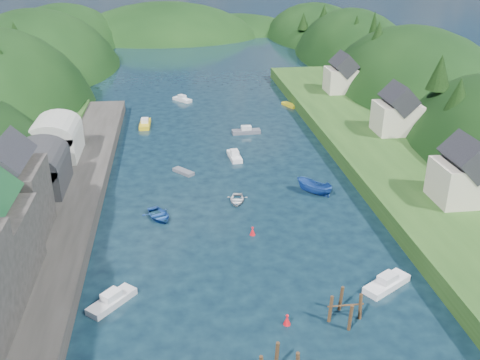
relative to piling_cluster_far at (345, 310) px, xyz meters
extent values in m
plane|color=black|center=(-6.73, 45.72, -1.10)|extent=(600.00, 600.00, 0.00)
ellipsoid|color=black|center=(-51.73, 113.72, -9.53)|extent=(44.00, 75.56, 48.19)
ellipsoid|color=black|center=(-51.73, 155.72, -7.92)|extent=(44.00, 75.56, 39.00)
ellipsoid|color=black|center=(38.27, 70.72, -9.50)|extent=(36.00, 75.56, 48.00)
ellipsoid|color=black|center=(38.27, 113.72, -8.88)|extent=(36.00, 75.56, 44.49)
ellipsoid|color=black|center=(38.27, 155.72, -7.40)|extent=(36.00, 75.56, 36.00)
ellipsoid|color=black|center=(-16.73, 165.72, -11.10)|extent=(80.00, 60.00, 44.00)
ellipsoid|color=black|center=(11.27, 175.72, -13.10)|extent=(70.00, 56.00, 36.00)
cone|color=black|center=(-47.24, 71.37, 12.11)|extent=(4.34, 4.34, 7.21)
cone|color=black|center=(-45.57, 79.96, 7.27)|extent=(5.28, 5.28, 5.06)
cone|color=black|center=(-49.56, 90.73, 11.20)|extent=(4.77, 4.77, 6.51)
cone|color=black|center=(-43.99, 96.54, 7.43)|extent=(4.07, 4.07, 5.07)
cone|color=black|center=(-48.66, 113.74, 8.78)|extent=(4.56, 4.56, 8.34)
cone|color=black|center=(-50.88, 120.81, 6.65)|extent=(4.75, 4.75, 4.83)
cone|color=black|center=(-44.31, 133.71, 7.44)|extent=(4.27, 4.27, 6.35)
cone|color=black|center=(27.91, 35.34, 8.96)|extent=(5.29, 5.29, 6.86)
cone|color=black|center=(28.83, 43.83, 11.31)|extent=(4.07, 4.07, 5.84)
cone|color=black|center=(33.34, 56.48, 7.17)|extent=(3.40, 3.40, 6.00)
cone|color=black|center=(33.57, 69.12, 9.87)|extent=(4.94, 4.94, 7.87)
cone|color=black|center=(30.23, 75.83, 11.57)|extent=(5.25, 5.25, 7.23)
cone|color=black|center=(33.88, 88.73, 11.60)|extent=(3.36, 3.36, 8.47)
cone|color=black|center=(33.95, 101.38, 9.66)|extent=(4.57, 4.57, 7.20)
cone|color=black|center=(34.07, 113.12, 8.32)|extent=(3.59, 3.59, 6.95)
cone|color=black|center=(31.76, 125.37, 10.51)|extent=(4.14, 4.14, 6.03)
cone|color=black|center=(28.10, 136.00, 7.25)|extent=(3.83, 3.83, 5.40)
cube|color=#2D2B28|center=(-30.73, 15.72, -0.10)|extent=(12.00, 110.00, 2.00)
cube|color=#2D2B28|center=(-32.73, 16.72, 4.90)|extent=(7.00, 8.00, 8.00)
cube|color=black|center=(-32.73, 16.72, 9.74)|extent=(5.15, 8.32, 5.15)
cube|color=#2D2D30|center=(-32.73, 28.72, 2.90)|extent=(7.00, 9.00, 4.00)
cylinder|color=#2D2D30|center=(-32.73, 28.72, 4.90)|extent=(7.00, 9.00, 7.00)
cube|color=#B2B2A8|center=(-32.73, 40.72, 2.90)|extent=(7.00, 9.00, 4.00)
cylinder|color=#B2B2A8|center=(-32.73, 40.72, 4.90)|extent=(7.00, 9.00, 7.00)
cube|color=#234719|center=(18.27, 35.72, 0.10)|extent=(16.00, 120.00, 2.40)
cube|color=beige|center=(20.27, 17.72, 3.80)|extent=(7.00, 6.00, 5.00)
cube|color=black|center=(20.27, 17.72, 7.14)|extent=(5.15, 6.24, 5.15)
cube|color=beige|center=(22.27, 43.72, 3.80)|extent=(7.00, 6.00, 5.00)
cube|color=black|center=(22.27, 43.72, 7.14)|extent=(5.15, 6.24, 5.15)
cube|color=beige|center=(21.27, 70.72, 3.80)|extent=(7.00, 6.00, 5.00)
cube|color=black|center=(21.27, 70.72, 7.14)|extent=(5.15, 6.24, 5.15)
cylinder|color=#382314|center=(-7.41, -5.28, -0.02)|extent=(0.32, 0.32, 3.35)
cylinder|color=#382314|center=(1.42, 0.00, -0.03)|extent=(0.32, 0.32, 3.32)
cylinder|color=#382314|center=(0.00, 1.42, -0.03)|extent=(0.32, 0.32, 3.32)
cylinder|color=#382314|center=(-1.42, 0.00, -0.03)|extent=(0.32, 0.32, 3.32)
cylinder|color=#382314|center=(0.00, -1.42, -0.03)|extent=(0.32, 0.32, 3.32)
cylinder|color=#382314|center=(0.00, 0.00, 0.54)|extent=(3.41, 0.16, 0.16)
cone|color=red|center=(-5.41, 0.03, -0.65)|extent=(0.70, 0.70, 0.90)
sphere|color=red|center=(-5.41, 0.03, -0.15)|extent=(0.30, 0.30, 0.30)
cone|color=red|center=(-6.14, 16.52, -0.65)|extent=(0.70, 0.70, 0.90)
sphere|color=red|center=(-6.14, 16.52, -0.15)|extent=(0.30, 0.30, 0.30)
cube|color=silver|center=(-21.53, 5.04, -0.77)|extent=(4.71, 5.03, 0.73)
cube|color=silver|center=(-21.53, 5.04, -0.02)|extent=(2.10, 2.16, 0.70)
cube|color=silver|center=(-12.86, 76.07, -0.80)|extent=(4.23, 4.63, 0.66)
cube|color=silver|center=(-12.86, 76.07, -0.08)|extent=(1.90, 1.97, 0.70)
imported|color=navy|center=(-17.24, 22.25, -0.75)|extent=(5.06, 5.78, 1.00)
cube|color=white|center=(-5.41, 41.15, -0.79)|extent=(2.07, 5.03, 0.69)
cube|color=silver|center=(-5.41, 41.15, -0.06)|extent=(1.29, 1.81, 0.70)
cube|color=white|center=(5.76, 4.42, -0.75)|extent=(5.63, 4.46, 0.77)
cube|color=silver|center=(5.76, 4.42, 0.03)|extent=(2.31, 2.10, 0.70)
imported|color=silver|center=(-6.91, 25.55, -0.84)|extent=(3.39, 4.32, 0.81)
cube|color=gold|center=(9.61, 69.10, -0.83)|extent=(2.97, 4.38, 0.58)
imported|color=#1B4494|center=(3.93, 26.70, -0.21)|extent=(5.35, 5.09, 2.08)
cube|color=#575A64|center=(-1.90, 52.98, -0.77)|extent=(5.17, 1.87, 0.72)
cube|color=silver|center=(-1.90, 52.98, -0.03)|extent=(1.83, 1.25, 0.70)
cube|color=#5A5D67|center=(-13.76, 36.14, -0.86)|extent=(3.33, 3.64, 0.52)
cube|color=gold|center=(-20.30, 59.52, -0.74)|extent=(2.06, 5.67, 0.78)
cube|color=silver|center=(-20.30, 59.52, 0.04)|extent=(1.37, 2.01, 0.70)
camera|label=1|loc=(-14.56, -38.24, 30.92)|focal=40.00mm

